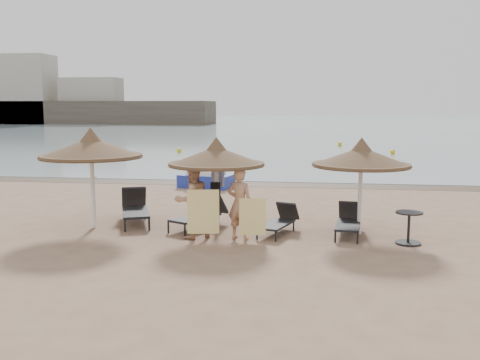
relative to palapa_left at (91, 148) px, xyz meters
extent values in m
plane|color=#967257|center=(3.05, -0.66, -2.18)|extent=(160.00, 160.00, 0.00)
cube|color=#80969D|center=(3.05, 79.34, -2.17)|extent=(200.00, 140.00, 0.03)
cube|color=#483627|center=(3.05, 8.74, -2.18)|extent=(200.00, 1.60, 0.01)
cube|color=brown|center=(-41.95, 77.34, -0.18)|extent=(60.00, 10.00, 4.00)
cube|color=#A0998E|center=(-46.95, 75.34, 3.82)|extent=(14.00, 6.00, 12.00)
cube|color=#A0998E|center=(-32.95, 76.34, 1.82)|extent=(10.00, 5.00, 8.00)
cylinder|color=white|center=(0.00, 0.00, -1.18)|extent=(0.11, 0.11, 2.00)
cone|color=brown|center=(0.00, 0.00, 0.03)|extent=(2.76, 2.76, 0.52)
cone|color=brown|center=(0.00, 0.00, 0.34)|extent=(0.67, 0.67, 0.43)
cylinder|color=brown|center=(0.00, 0.00, -0.22)|extent=(2.71, 2.71, 0.10)
cylinder|color=white|center=(3.42, -0.01, -1.26)|extent=(0.11, 0.11, 1.84)
cone|color=brown|center=(3.42, -0.01, -0.15)|extent=(2.54, 2.54, 0.48)
cone|color=brown|center=(3.42, -0.01, 0.14)|extent=(0.61, 0.61, 0.39)
cylinder|color=brown|center=(3.42, -0.01, -0.38)|extent=(2.49, 2.49, 0.09)
cylinder|color=white|center=(7.13, 0.34, -1.26)|extent=(0.11, 0.11, 1.84)
cone|color=brown|center=(7.13, 0.34, -0.15)|extent=(2.54, 2.54, 0.48)
cone|color=brown|center=(7.13, 0.34, 0.14)|extent=(0.61, 0.61, 0.39)
cylinder|color=brown|center=(7.13, 0.34, -0.38)|extent=(2.49, 2.49, 0.09)
cylinder|color=black|center=(1.00, -0.33, -2.02)|extent=(0.06, 0.06, 0.32)
cylinder|color=black|center=(1.59, -0.10, -2.02)|extent=(0.06, 0.06, 0.32)
cylinder|color=black|center=(0.42, 1.14, -2.02)|extent=(0.06, 0.06, 0.32)
cylinder|color=black|center=(1.02, 1.37, -2.02)|extent=(0.06, 0.06, 0.32)
cube|color=black|center=(0.99, 0.57, -1.83)|extent=(1.27, 1.84, 0.07)
cube|color=black|center=(0.63, 1.50, -1.56)|extent=(0.83, 0.70, 0.64)
cylinder|color=black|center=(2.17, -0.28, -2.04)|extent=(0.05, 0.05, 0.29)
cylinder|color=black|center=(2.68, -0.54, -2.04)|extent=(0.05, 0.05, 0.29)
cylinder|color=black|center=(2.82, 0.99, -2.04)|extent=(0.05, 0.05, 0.29)
cylinder|color=black|center=(3.33, 0.73, -2.04)|extent=(0.05, 0.05, 0.29)
cube|color=black|center=(2.77, 0.27, -1.87)|extent=(1.26, 1.65, 0.06)
cube|color=black|center=(3.18, 1.07, -1.62)|extent=(0.76, 0.67, 0.58)
cylinder|color=black|center=(4.56, -0.67, -2.06)|extent=(0.04, 0.04, 0.25)
cylinder|color=black|center=(5.03, -0.82, -2.06)|extent=(0.04, 0.04, 0.25)
cylinder|color=black|center=(4.95, 0.53, -2.06)|extent=(0.04, 0.04, 0.25)
cylinder|color=black|center=(5.42, 0.37, -2.06)|extent=(0.04, 0.04, 0.25)
cube|color=black|center=(5.00, -0.10, -1.90)|extent=(0.95, 1.45, 0.05)
cube|color=black|center=(5.25, 0.64, -1.69)|extent=(0.65, 0.53, 0.51)
cylinder|color=black|center=(6.48, -0.69, -2.05)|extent=(0.05, 0.05, 0.27)
cylinder|color=black|center=(7.01, -0.75, -2.05)|extent=(0.05, 0.05, 0.27)
cylinder|color=black|center=(6.63, 0.64, -2.05)|extent=(0.05, 0.05, 0.27)
cylinder|color=black|center=(7.15, 0.58, -2.05)|extent=(0.05, 0.05, 0.27)
cube|color=black|center=(6.82, -0.01, -1.89)|extent=(0.74, 1.48, 0.06)
cube|color=black|center=(6.91, 0.82, -1.66)|extent=(0.63, 0.46, 0.54)
cylinder|color=black|center=(8.22, -0.56, -2.16)|extent=(0.61, 0.61, 0.04)
cylinder|color=black|center=(8.22, -0.56, -1.79)|extent=(0.07, 0.07, 0.74)
cylinder|color=black|center=(8.22, -0.56, -1.41)|extent=(0.65, 0.65, 0.03)
imported|color=tan|center=(2.93, -0.73, -1.07)|extent=(1.21, 1.15, 2.22)
imported|color=tan|center=(4.12, -0.67, -1.14)|extent=(1.10, 0.88, 2.09)
cube|color=yellow|center=(3.28, -1.08, -1.43)|extent=(0.77, 0.15, 1.09)
cube|color=yellow|center=(4.47, -0.92, -1.55)|extent=(0.65, 0.06, 0.91)
cube|color=silver|center=(3.42, 0.17, -0.78)|extent=(0.36, 0.23, 0.43)
cube|color=black|center=(3.42, -0.17, -1.00)|extent=(0.26, 0.15, 0.35)
cube|color=#1F309F|center=(1.57, 7.57, -1.92)|extent=(2.31, 1.70, 0.52)
cube|color=white|center=(1.57, 7.57, -1.60)|extent=(1.53, 1.33, 0.24)
cube|color=white|center=(1.20, 7.67, -1.38)|extent=(0.67, 0.94, 0.33)
sphere|color=yellow|center=(-3.52, 22.92, -2.02)|extent=(0.33, 0.33, 0.33)
sphere|color=yellow|center=(7.94, 30.65, -2.01)|extent=(0.34, 0.34, 0.34)
sphere|color=yellow|center=(11.19, 23.78, -2.01)|extent=(0.34, 0.34, 0.34)
camera|label=1|loc=(5.95, -13.59, 1.15)|focal=40.00mm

